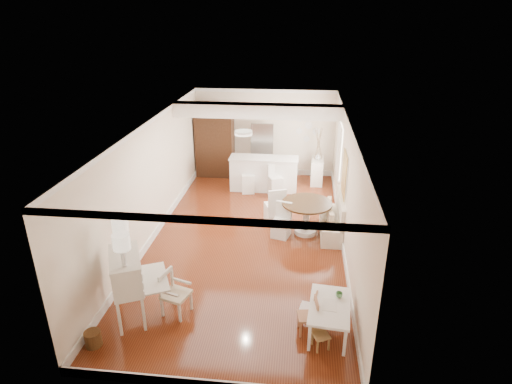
% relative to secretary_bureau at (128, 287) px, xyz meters
% --- Properties ---
extents(room, '(9.00, 9.04, 2.82)m').
position_rel_secretary_bureau_xyz_m(room, '(1.74, 3.38, 1.35)').
color(room, maroon).
rests_on(room, ground).
extents(secretary_bureau, '(1.31, 1.32, 1.26)m').
position_rel_secretary_bureau_xyz_m(secretary_bureau, '(0.00, 0.00, 0.00)').
color(secretary_bureau, silver).
rests_on(secretary_bureau, ground).
extents(gustavian_armchair, '(0.60, 0.60, 0.83)m').
position_rel_secretary_bureau_xyz_m(gustavian_armchair, '(0.78, 0.19, -0.22)').
color(gustavian_armchair, silver).
rests_on(gustavian_armchair, ground).
extents(wicker_basket, '(0.35, 0.35, 0.27)m').
position_rel_secretary_bureau_xyz_m(wicker_basket, '(-0.35, -0.77, -0.49)').
color(wicker_basket, '#57371B').
rests_on(wicker_basket, ground).
extents(kids_table, '(0.77, 1.17, 0.56)m').
position_rel_secretary_bureau_xyz_m(kids_table, '(3.48, -0.02, -0.35)').
color(kids_table, silver).
rests_on(kids_table, ground).
extents(kids_chair_a, '(0.37, 0.37, 0.67)m').
position_rel_secretary_bureau_xyz_m(kids_chair_a, '(3.12, -0.06, -0.30)').
color(kids_chair_a, '#B67952').
rests_on(kids_chair_a, ground).
extents(kids_chair_b, '(0.34, 0.34, 0.59)m').
position_rel_secretary_bureau_xyz_m(kids_chair_b, '(3.14, 0.23, -0.34)').
color(kids_chair_b, '#AF784F').
rests_on(kids_chair_b, ground).
extents(kids_chair_c, '(0.33, 0.33, 0.52)m').
position_rel_secretary_bureau_xyz_m(kids_chair_c, '(3.34, -0.41, -0.37)').
color(kids_chair_c, '#A27C49').
rests_on(kids_chair_c, ground).
extents(banquette, '(0.52, 1.60, 0.98)m').
position_rel_secretary_bureau_xyz_m(banquette, '(3.69, 3.56, -0.14)').
color(banquette, silver).
rests_on(banquette, ground).
extents(dining_table, '(1.59, 1.59, 0.83)m').
position_rel_secretary_bureau_xyz_m(dining_table, '(3.09, 3.49, -0.22)').
color(dining_table, '#422A15').
rests_on(dining_table, ground).
extents(slip_chair_near, '(0.50, 0.51, 0.85)m').
position_rel_secretary_bureau_xyz_m(slip_chair_near, '(2.49, 3.26, -0.21)').
color(slip_chair_near, white).
rests_on(slip_chair_near, ground).
extents(slip_chair_far, '(0.60, 0.61, 0.97)m').
position_rel_secretary_bureau_xyz_m(slip_chair_far, '(2.28, 4.02, -0.15)').
color(slip_chair_far, white).
rests_on(slip_chair_far, ground).
extents(breakfast_counter, '(2.05, 0.65, 1.03)m').
position_rel_secretary_bureau_xyz_m(breakfast_counter, '(1.80, 6.16, -0.11)').
color(breakfast_counter, white).
rests_on(breakfast_counter, ground).
extents(bar_stool_left, '(0.42, 0.42, 0.92)m').
position_rel_secretary_bureau_xyz_m(bar_stool_left, '(1.35, 5.88, -0.17)').
color(bar_stool_left, white).
rests_on(bar_stool_left, ground).
extents(bar_stool_right, '(0.49, 0.49, 0.93)m').
position_rel_secretary_bureau_xyz_m(bar_stool_right, '(2.19, 5.73, -0.17)').
color(bar_stool_right, silver).
rests_on(bar_stool_right, ground).
extents(pantry_cabinet, '(1.20, 0.60, 2.30)m').
position_rel_secretary_bureau_xyz_m(pantry_cabinet, '(0.10, 7.24, 0.52)').
color(pantry_cabinet, '#381E11').
rests_on(pantry_cabinet, ground).
extents(fridge, '(0.75, 0.65, 1.80)m').
position_rel_secretary_bureau_xyz_m(fridge, '(2.00, 7.21, 0.27)').
color(fridge, silver).
rests_on(fridge, ground).
extents(sideboard, '(0.39, 0.83, 0.78)m').
position_rel_secretary_bureau_xyz_m(sideboard, '(3.42, 6.90, -0.24)').
color(sideboard, silver).
rests_on(sideboard, ground).
extents(pencil_cup, '(0.12, 0.12, 0.09)m').
position_rel_secretary_bureau_xyz_m(pencil_cup, '(3.64, 0.22, -0.03)').
color(pencil_cup, '#5FA266').
rests_on(pencil_cup, kids_table).
extents(branch_vase, '(0.20, 0.20, 0.18)m').
position_rel_secretary_bureau_xyz_m(branch_vase, '(3.42, 6.92, 0.24)').
color(branch_vase, white).
rests_on(branch_vase, sideboard).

